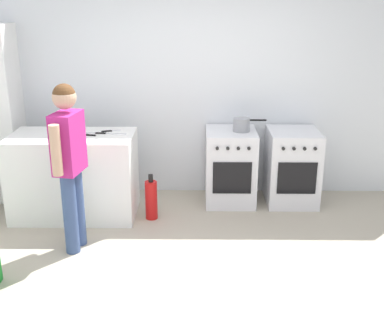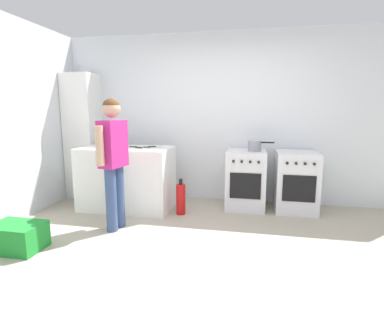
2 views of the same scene
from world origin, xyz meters
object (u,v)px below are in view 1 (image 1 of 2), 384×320
(oven_right, at_px, (292,167))
(pot, at_px, (242,125))
(knife_utility, at_px, (86,133))
(oven_left, at_px, (230,167))
(knife_chef, at_px, (83,135))
(person, at_px, (69,155))
(fire_extinguisher, at_px, (151,200))
(knife_carving, at_px, (110,134))
(knife_paring, at_px, (109,131))

(oven_right, height_order, pot, pot)
(oven_right, relative_size, knife_utility, 3.39)
(oven_left, distance_m, knife_utility, 1.66)
(oven_left, relative_size, pot, 2.32)
(knife_chef, distance_m, person, 0.76)
(person, bearing_deg, oven_right, 26.93)
(oven_left, xyz_separation_m, oven_right, (0.70, 0.00, 0.00))
(person, xyz_separation_m, fire_extinguisher, (0.66, 0.65, -0.71))
(oven_right, height_order, knife_chef, knife_chef)
(knife_chef, bearing_deg, knife_carving, 9.72)
(fire_extinguisher, bearing_deg, pot, 25.01)
(pot, bearing_deg, knife_carving, -167.66)
(knife_paring, height_order, knife_carving, same)
(oven_left, height_order, knife_chef, knife_chef)
(knife_paring, bearing_deg, fire_extinguisher, -28.96)
(oven_left, bearing_deg, knife_utility, -168.91)
(oven_left, relative_size, knife_utility, 3.39)
(knife_paring, height_order, person, person)
(knife_paring, xyz_separation_m, fire_extinguisher, (0.45, -0.25, -0.69))
(pot, xyz_separation_m, person, (-1.64, -1.11, -0.00))
(person, bearing_deg, knife_paring, 77.45)
(oven_right, xyz_separation_m, knife_utility, (-2.26, -0.31, 0.48))
(knife_utility, distance_m, person, 0.83)
(oven_left, relative_size, person, 0.54)
(oven_right, relative_size, knife_chef, 2.76)
(knife_utility, bearing_deg, pot, 9.70)
(pot, relative_size, knife_carving, 1.11)
(fire_extinguisher, bearing_deg, knife_chef, 171.76)
(knife_utility, bearing_deg, knife_carving, -5.33)
(oven_left, distance_m, fire_extinguisher, 1.01)
(knife_carving, relative_size, fire_extinguisher, 0.66)
(oven_right, bearing_deg, knife_carving, -170.68)
(oven_left, height_order, person, person)
(pot, xyz_separation_m, knife_utility, (-1.67, -0.29, -0.02))
(knife_carving, bearing_deg, knife_paring, 100.88)
(oven_left, xyz_separation_m, person, (-1.53, -1.13, 0.50))
(oven_right, distance_m, knife_paring, 2.10)
(knife_chef, relative_size, knife_carving, 0.93)
(knife_utility, distance_m, fire_extinguisher, 0.99)
(knife_chef, relative_size, knife_paring, 1.50)
(knife_chef, bearing_deg, person, -86.27)
(oven_right, bearing_deg, person, -153.07)
(person, bearing_deg, oven_left, 36.59)
(knife_utility, height_order, person, person)
(knife_paring, relative_size, knife_carving, 0.62)
(oven_left, relative_size, fire_extinguisher, 1.70)
(oven_left, height_order, oven_right, same)
(person, distance_m, fire_extinguisher, 1.17)
(oven_right, bearing_deg, oven_left, -180.00)
(oven_right, relative_size, pot, 2.32)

